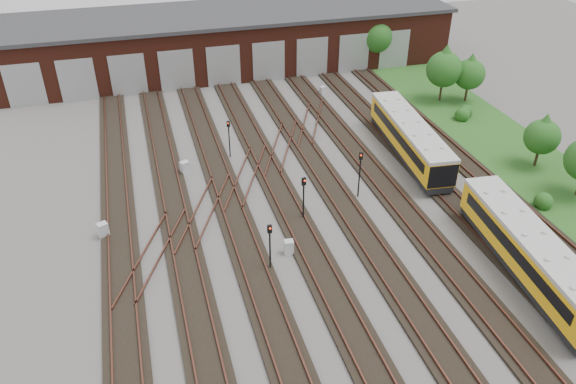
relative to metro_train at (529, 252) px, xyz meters
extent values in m
plane|color=#474442|center=(-10.00, 2.17, -1.76)|extent=(120.00, 120.00, 0.00)
cube|color=black|center=(-24.00, 2.17, -1.67)|extent=(2.40, 70.00, 0.18)
cube|color=#542D21|center=(-24.72, 2.17, -1.50)|extent=(0.10, 70.00, 0.15)
cube|color=#542D21|center=(-23.28, 2.17, -1.50)|extent=(0.10, 70.00, 0.15)
cube|color=black|center=(-20.00, 2.17, -1.67)|extent=(2.40, 70.00, 0.18)
cube|color=#542D21|center=(-20.72, 2.17, -1.50)|extent=(0.10, 70.00, 0.15)
cube|color=#542D21|center=(-19.28, 2.17, -1.50)|extent=(0.10, 70.00, 0.15)
cube|color=black|center=(-16.00, 2.17, -1.67)|extent=(2.40, 70.00, 0.18)
cube|color=#542D21|center=(-16.72, 2.17, -1.50)|extent=(0.10, 70.00, 0.15)
cube|color=#542D21|center=(-15.28, 2.17, -1.50)|extent=(0.10, 70.00, 0.15)
cube|color=black|center=(-12.00, 2.17, -1.67)|extent=(2.40, 70.00, 0.18)
cube|color=#542D21|center=(-12.72, 2.17, -1.50)|extent=(0.10, 70.00, 0.15)
cube|color=#542D21|center=(-11.28, 2.17, -1.50)|extent=(0.10, 70.00, 0.15)
cube|color=black|center=(-8.00, 2.17, -1.67)|extent=(2.40, 70.00, 0.18)
cube|color=#542D21|center=(-8.72, 2.17, -1.50)|extent=(0.10, 70.00, 0.15)
cube|color=#542D21|center=(-7.28, 2.17, -1.50)|extent=(0.10, 70.00, 0.15)
cube|color=black|center=(-4.00, 2.17, -1.67)|extent=(2.40, 70.00, 0.18)
cube|color=#542D21|center=(-4.72, 2.17, -1.50)|extent=(0.10, 70.00, 0.15)
cube|color=#542D21|center=(-3.28, 2.17, -1.50)|extent=(0.10, 70.00, 0.15)
cube|color=black|center=(0.00, 2.17, -1.67)|extent=(2.40, 70.00, 0.18)
cube|color=#542D21|center=(-0.72, 2.17, -1.50)|extent=(0.10, 70.00, 0.15)
cube|color=#542D21|center=(0.72, 2.17, -1.50)|extent=(0.10, 70.00, 0.15)
cube|color=black|center=(4.00, 2.17, -1.67)|extent=(2.40, 70.00, 0.18)
cube|color=#542D21|center=(3.28, 2.17, -1.50)|extent=(0.10, 70.00, 0.15)
cube|color=#542D21|center=(4.72, 2.17, -1.50)|extent=(0.10, 70.00, 0.15)
cube|color=#542D21|center=(-18.00, 12.17, -1.50)|extent=(5.40, 9.62, 0.15)
cube|color=#542D21|center=(-14.00, 16.17, -1.50)|extent=(5.40, 9.62, 0.15)
cube|color=#542D21|center=(-10.00, 20.17, -1.50)|extent=(5.40, 9.62, 0.15)
cube|color=#542D21|center=(-22.00, 8.17, -1.50)|extent=(5.40, 9.62, 0.15)
cube|color=#542D21|center=(-6.00, 24.17, -1.50)|extent=(5.40, 9.62, 0.15)
cube|color=#4D1D13|center=(-10.00, 42.17, 1.24)|extent=(50.00, 12.00, 6.00)
cube|color=#303032|center=(-10.00, 42.17, 4.39)|extent=(51.00, 12.50, 0.40)
cube|color=gray|center=(-32.00, 36.15, 0.44)|extent=(3.60, 0.12, 4.40)
cube|color=gray|center=(-27.00, 36.15, 0.44)|extent=(3.60, 0.12, 4.40)
cube|color=gray|center=(-22.00, 36.15, 0.44)|extent=(3.60, 0.12, 4.40)
cube|color=gray|center=(-17.00, 36.15, 0.44)|extent=(3.60, 0.12, 4.40)
cube|color=gray|center=(-12.00, 36.15, 0.44)|extent=(3.60, 0.12, 4.40)
cube|color=gray|center=(-7.00, 36.15, 0.44)|extent=(3.60, 0.12, 4.40)
cube|color=gray|center=(-2.00, 36.15, 0.44)|extent=(3.60, 0.12, 4.40)
cube|color=gray|center=(3.00, 36.15, 0.44)|extent=(3.60, 0.12, 4.40)
cube|color=gray|center=(8.00, 36.15, 0.44)|extent=(3.60, 0.12, 4.40)
cube|color=#22511B|center=(9.00, 12.17, -1.73)|extent=(8.00, 55.00, 0.05)
cube|color=black|center=(0.00, 0.00, -1.16)|extent=(3.34, 13.61, 0.54)
cube|color=#F3A30D|center=(0.00, 0.00, 0.10)|extent=(3.61, 13.64, 1.98)
cube|color=#B6B5B1|center=(0.00, 0.00, 1.22)|extent=(3.70, 13.65, 0.27)
cube|color=black|center=(-1.18, 0.11, 0.33)|extent=(1.19, 11.81, 0.76)
cube|color=black|center=(1.18, -0.11, 0.33)|extent=(1.19, 11.81, 0.76)
cube|color=black|center=(0.00, 16.00, -1.16)|extent=(3.34, 13.61, 0.54)
cube|color=#F3A30D|center=(0.00, 16.00, 0.10)|extent=(3.61, 13.64, 1.98)
cube|color=#B6B5B1|center=(0.00, 16.00, 1.22)|extent=(3.70, 13.65, 0.27)
cube|color=black|center=(-1.18, 16.11, 0.33)|extent=(1.19, 11.81, 0.76)
cube|color=black|center=(1.18, 15.89, 0.33)|extent=(1.19, 11.81, 0.76)
cylinder|color=black|center=(-14.98, 4.84, -0.33)|extent=(0.11, 0.11, 2.86)
cube|color=black|center=(-14.98, 4.84, 1.37)|extent=(0.28, 0.18, 0.55)
sphere|color=#F72C0D|center=(-14.98, 4.73, 1.48)|extent=(0.13, 0.13, 0.13)
cylinder|color=black|center=(-14.57, 20.03, -0.35)|extent=(0.10, 0.10, 2.81)
cube|color=black|center=(-14.57, 20.03, 1.31)|extent=(0.29, 0.24, 0.50)
sphere|color=#F72C0D|center=(-14.57, 19.93, 1.41)|extent=(0.12, 0.12, 0.12)
cylinder|color=black|center=(-11.35, 9.54, -0.35)|extent=(0.11, 0.11, 2.82)
cube|color=black|center=(-11.35, 9.54, 1.35)|extent=(0.32, 0.24, 0.57)
sphere|color=#F72C0D|center=(-11.35, 9.42, 1.47)|extent=(0.14, 0.14, 0.14)
cylinder|color=black|center=(-6.48, 11.21, -0.15)|extent=(0.11, 0.11, 3.20)
cube|color=black|center=(-6.48, 11.21, 1.73)|extent=(0.32, 0.26, 0.56)
sphere|color=#F72C0D|center=(-6.48, 11.10, 1.84)|extent=(0.13, 0.13, 0.13)
cube|color=#B6B8BC|center=(-25.00, 11.24, -1.20)|extent=(0.83, 0.77, 1.11)
cube|color=#B6B8BC|center=(-18.61, 18.22, -1.20)|extent=(0.83, 0.77, 1.11)
cube|color=#B6B8BC|center=(-13.42, 6.05, -1.25)|extent=(0.65, 0.56, 1.01)
cube|color=#B6B8BC|center=(-2.61, 30.62, -1.28)|extent=(0.70, 0.64, 0.96)
cube|color=#B6B8BC|center=(2.18, 14.30, -1.23)|extent=(0.68, 0.59, 1.06)
cylinder|color=#312116|center=(6.01, 37.17, -0.77)|extent=(0.27, 0.27, 1.98)
sphere|color=#1A4B15|center=(6.01, 37.17, 1.88)|extent=(3.85, 3.85, 3.85)
cone|color=#1A4B15|center=(6.01, 37.17, 3.25)|extent=(3.30, 3.30, 2.75)
cylinder|color=#312116|center=(10.99, 25.05, -0.97)|extent=(0.23, 0.23, 1.58)
sphere|color=#1A4B15|center=(10.99, 25.05, 1.14)|extent=(3.07, 3.07, 3.07)
cone|color=#1A4B15|center=(10.99, 25.05, 2.23)|extent=(2.63, 2.63, 2.19)
cylinder|color=#312116|center=(8.53, 25.89, -0.84)|extent=(0.22, 0.22, 1.84)
sphere|color=#1A4B15|center=(8.53, 25.89, 1.61)|extent=(3.57, 3.57, 3.57)
cone|color=#1A4B15|center=(8.53, 25.89, 2.88)|extent=(3.06, 3.06, 2.55)
cylinder|color=#312116|center=(9.33, 11.49, -1.02)|extent=(0.22, 0.22, 1.46)
sphere|color=#1A4B15|center=(9.33, 11.49, 0.93)|extent=(2.85, 2.85, 2.85)
cone|color=#1A4B15|center=(9.33, 11.49, 1.95)|extent=(2.44, 2.44, 2.03)
sphere|color=#1A4B15|center=(6.00, 6.11, -1.08)|extent=(1.36, 1.36, 1.36)
sphere|color=#1A4B15|center=(9.00, 21.77, -1.08)|extent=(1.36, 1.36, 1.36)
sphere|color=#1A4B15|center=(8.27, 21.12, -1.04)|extent=(1.44, 1.44, 1.44)
camera|label=1|loc=(-21.47, -21.64, 21.28)|focal=35.00mm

